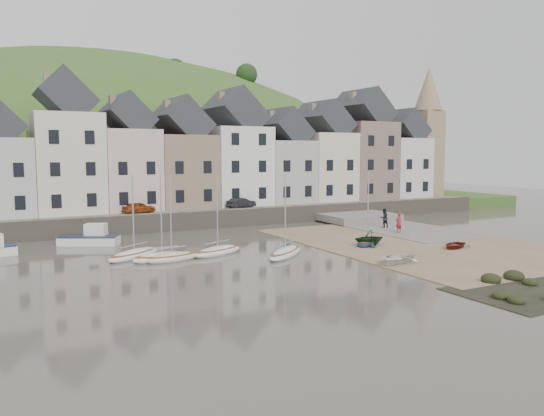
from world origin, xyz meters
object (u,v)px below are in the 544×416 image
rowboat_green (369,238)px  car_left (139,208)px  rowboat_red (454,245)px  sailboat_0 (134,254)px  person_dark (384,218)px  rowboat_white (395,258)px  person_red (399,222)px  car_right (241,203)px

rowboat_green → car_left: (-14.08, 18.77, 1.43)m
rowboat_red → car_left: size_ratio=0.77×
rowboat_red → sailboat_0: bearing=-128.6°
sailboat_0 → rowboat_green: sailboat_0 is taller
sailboat_0 → person_dark: 26.13m
rowboat_white → person_red: size_ratio=1.71×
rowboat_green → car_right: 19.03m
rowboat_green → person_red: (6.82, 4.26, 0.33)m
rowboat_green → person_red: size_ratio=1.36×
person_dark → person_red: bearing=75.8°
rowboat_green → rowboat_red: 6.75m
sailboat_0 → person_red: (24.92, -0.14, 0.82)m
rowboat_green → person_dark: 10.91m
rowboat_white → car_left: bearing=-168.9°
rowboat_white → car_right: size_ratio=0.96×
car_left → car_right: car_left is taller
person_dark → car_left: (-21.90, 11.17, 1.09)m
person_red → car_right: (-9.67, 14.51, 1.09)m
person_red → car_left: car_left is taller
rowboat_white → person_red: bearing=124.7°
sailboat_0 → car_left: sailboat_0 is taller
rowboat_white → person_dark: (10.51, 13.90, 0.68)m
rowboat_white → rowboat_red: bearing=92.6°
person_dark → rowboat_white: bearing=55.4°
person_dark → car_left: bearing=-24.5°
car_left → car_right: bearing=-108.6°
rowboat_white → car_left: (-11.40, 25.07, 1.77)m
rowboat_red → person_dark: size_ratio=1.35×
rowboat_white → rowboat_red: (8.11, 2.31, -0.07)m
rowboat_red → person_dark: bearing=149.3°
car_right → rowboat_white: bearing=164.6°
rowboat_red → person_dark: (2.40, 11.58, 0.75)m
rowboat_white → rowboat_red: rowboat_white is taller
sailboat_0 → car_right: 21.04m
rowboat_red → person_red: size_ratio=1.35×
rowboat_white → person_red: (9.50, 10.56, 0.68)m
rowboat_red → person_dark: 11.85m
person_red → car_right: size_ratio=0.56×
sailboat_0 → person_red: 24.93m
person_red → car_left: 25.47m
person_red → car_right: car_right is taller
car_right → person_red: bearing=-162.1°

